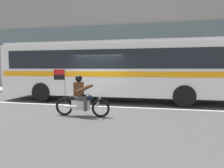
{
  "coord_description": "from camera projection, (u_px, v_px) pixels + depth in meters",
  "views": [
    {
      "loc": [
        2.64,
        -9.44,
        1.8
      ],
      "look_at": [
        0.85,
        -0.6,
        1.08
      ],
      "focal_mm": 31.02,
      "sensor_mm": 36.0,
      "label": 1
    }
  ],
  "objects": [
    {
      "name": "motorcycle_with_rider",
      "position": [
        81.0,
        99.0,
        7.26
      ],
      "size": [
        2.2,
        0.64,
        1.78
      ],
      "color": "black",
      "rests_on": "ground_plane"
    },
    {
      "name": "transit_bus",
      "position": [
        116.0,
        67.0,
        10.77
      ],
      "size": [
        12.54,
        2.65,
        3.22
      ],
      "color": "silver",
      "rests_on": "ground_plane"
    },
    {
      "name": "lane_center_stripe",
      "position": [
        95.0,
        106.0,
        9.31
      ],
      "size": [
        26.6,
        0.14,
        0.01
      ],
      "primitive_type": "cube",
      "color": "silver",
      "rests_on": "ground_plane"
    },
    {
      "name": "ground_plane",
      "position": [
        98.0,
        104.0,
        9.89
      ],
      "size": [
        60.0,
        60.0,
        0.0
      ],
      "primitive_type": "plane",
      "color": "#3D3D3F"
    },
    {
      "name": "fire_hydrant",
      "position": [
        123.0,
        87.0,
        13.87
      ],
      "size": [
        0.22,
        0.3,
        0.75
      ],
      "color": "#4C8C3F",
      "rests_on": "sidewalk_curb"
    },
    {
      "name": "office_building_facade",
      "position": [
        121.0,
        9.0,
        16.57
      ],
      "size": [
        28.0,
        0.89,
        13.71
      ],
      "color": "gray",
      "rests_on": "ground_plane"
    },
    {
      "name": "sidewalk_curb",
      "position": [
        116.0,
        91.0,
        14.87
      ],
      "size": [
        28.0,
        3.8,
        0.15
      ],
      "primitive_type": "cube",
      "color": "gray",
      "rests_on": "ground_plane"
    }
  ]
}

